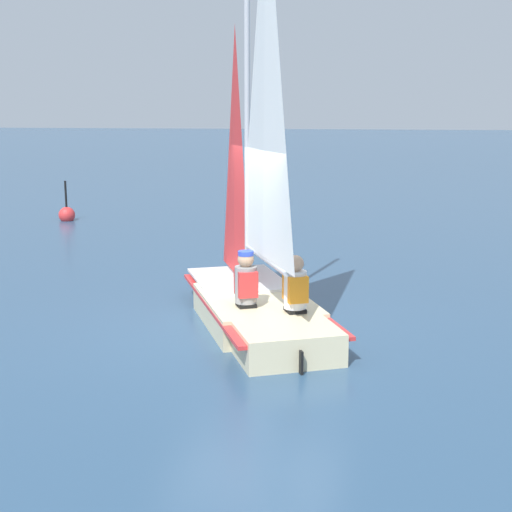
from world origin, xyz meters
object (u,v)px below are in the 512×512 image
Objects in this scene: sailor_helm at (246,290)px; buoy_marker at (67,214)px; sailboat_main at (256,263)px; sailor_crew at (295,296)px.

buoy_marker is (-7.49, 9.12, -0.45)m from sailor_helm.
buoy_marker is at bearing 13.07° from sailboat_main.
sailor_crew reaches higher than buoy_marker.
buoy_marker is (-8.19, 9.24, -0.44)m from sailor_crew.
sailboat_main is 5.19× the size of sailor_helm.
sailor_helm is 1.00× the size of sailor_crew.
buoy_marker is (-7.52, 8.63, -0.73)m from sailboat_main.
sailor_crew is at bearing -160.08° from sailboat_main.
sailor_helm reaches higher than buoy_marker.
sailboat_main is at bearing -48.94° from buoy_marker.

